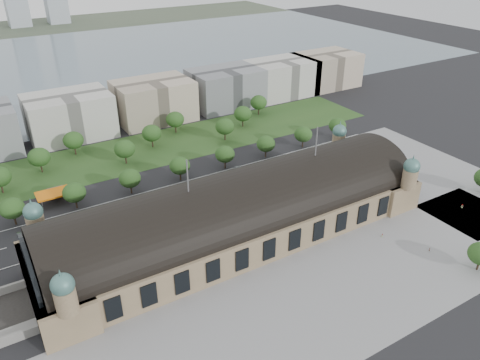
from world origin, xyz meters
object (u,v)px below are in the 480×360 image
traffic_car_6 (357,154)px  parked_car_6 (146,229)px  parked_car_2 (50,260)px  parked_car_5 (156,226)px  parked_car_3 (57,258)px  parked_car_4 (89,244)px  petrol_station (55,193)px  parked_car_0 (50,261)px  bus_west (210,193)px  traffic_car_2 (105,225)px  parked_car_1 (62,257)px  bus_east (219,191)px  pedestrian_1 (429,250)px  traffic_car_5 (238,168)px  traffic_car_3 (165,199)px  pedestrian_5 (462,206)px  bus_mid (233,187)px  pedestrian_0 (382,236)px

traffic_car_6 → parked_car_6: size_ratio=0.94×
parked_car_2 → parked_car_5: 40.53m
parked_car_3 → traffic_car_6: bearing=63.9°
parked_car_3 → parked_car_4: bearing=73.8°
traffic_car_6 → petrol_station: bearing=-96.6°
parked_car_0 → bus_west: bearing=63.5°
traffic_car_2 → parked_car_1: 22.45m
bus_west → bus_east: (4.51, 0.00, -0.28)m
pedestrian_1 → traffic_car_5: bearing=60.0°
traffic_car_3 → traffic_car_6: 103.42m
parked_car_0 → parked_car_1: size_ratio=0.79×
traffic_car_3 → petrol_station: bearing=60.5°
parked_car_4 → traffic_car_5: bearing=68.7°
parked_car_6 → bus_west: bearing=69.3°
traffic_car_2 → parked_car_4: traffic_car_2 is taller
parked_car_1 → bus_east: size_ratio=0.43×
traffic_car_3 → parked_car_1: bearing=114.3°
parked_car_3 → parked_car_5: parked_car_5 is taller
parked_car_3 → pedestrian_5: 162.64m
parked_car_4 → traffic_car_3: bearing=74.3°
traffic_car_3 → parked_car_5: (-11.40, -17.70, 0.10)m
pedestrian_1 → pedestrian_5: bearing=-25.9°
traffic_car_5 → bus_mid: 20.78m
parked_car_6 → bus_east: (38.30, 10.12, 0.78)m
parked_car_2 → bus_mid: (81.76, 11.00, 0.83)m
parked_car_4 → traffic_car_6: bearing=53.8°
traffic_car_2 → traffic_car_3: size_ratio=1.22×
parked_car_2 → pedestrian_0: bearing=38.5°
parked_car_5 → parked_car_0: bearing=-113.8°
bus_mid → bus_east: size_ratio=1.01×
parked_car_2 → pedestrian_1: size_ratio=3.51×
parked_car_2 → pedestrian_0: (111.92, -50.16, -0.02)m
parked_car_5 → parked_car_3: bearing=-113.8°
bus_east → traffic_car_5: bearing=-45.1°
bus_mid → pedestrian_1: size_ratio=7.50×
bus_east → parked_car_2: bearing=103.0°
traffic_car_5 → bus_west: size_ratio=0.33×
traffic_car_5 → parked_car_0: size_ratio=1.12×
pedestrian_0 → traffic_car_2: bearing=136.0°
parked_car_3 → parked_car_1: bearing=60.6°
traffic_car_3 → bus_west: size_ratio=0.33×
traffic_car_2 → parked_car_4: bearing=-38.9°
bus_mid → pedestrian_0: size_ratio=7.59×
traffic_car_2 → parked_car_5: size_ratio=1.02×
parked_car_3 → bus_east: bus_east is taller
parked_car_6 → pedestrian_1: 106.87m
parked_car_5 → pedestrian_0: 87.74m
pedestrian_0 → traffic_car_5: bearing=93.7°
parked_car_1 → parked_car_4: (10.58, 2.86, -0.04)m
parked_car_4 → pedestrian_0: 110.70m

